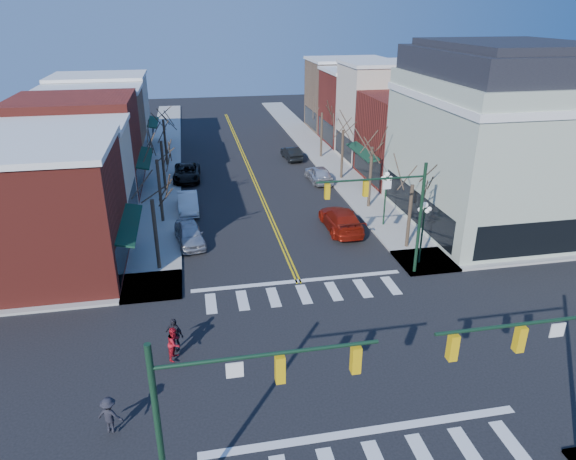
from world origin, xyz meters
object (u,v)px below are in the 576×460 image
car_left_mid (188,203)px  car_right_mid (319,174)px  pedestrian_dark_b (110,415)px  pedestrian_dark_a (175,334)px  car_left_near (189,234)px  car_right_near (341,219)px  lamppost_corner (423,222)px  lamppost_midblock (386,190)px  car_left_far (187,173)px  victorian_corner (499,137)px  pedestrian_red_b (175,343)px  car_right_far (291,153)px

car_left_mid → car_right_mid: car_right_mid is taller
pedestrian_dark_b → pedestrian_dark_a: bearing=-96.0°
car_left_mid → car_left_near: bearing=-91.2°
car_right_near → car_right_mid: bearing=-95.8°
lamppost_corner → car_left_near: (-14.60, 6.07, -2.20)m
lamppost_midblock → car_left_mid: (-14.60, 6.03, -2.21)m
car_right_mid → car_left_far: bearing=-16.2°
lamppost_midblock → pedestrian_dark_b: 25.35m
car_left_near → car_left_far: bearing=82.1°
lamppost_midblock → pedestrian_dark_a: bearing=-140.1°
car_left_near → lamppost_corner: bearing=-30.5°
car_left_mid → pedestrian_dark_a: (-0.90, -18.99, 0.27)m
lamppost_corner → car_right_mid: (-2.18, 18.09, -2.17)m
victorian_corner → pedestrian_red_b: 27.77m
car_left_mid → car_left_far: (0.00, 8.53, -0.00)m
victorian_corner → car_left_mid: size_ratio=3.14×
victorian_corner → car_left_far: 28.04m
victorian_corner → car_left_near: (-22.90, 0.07, -5.90)m
car_left_near → car_left_far: size_ratio=0.83×
car_right_near → car_right_mid: (1.22, 11.65, -0.05)m
car_left_near → car_right_far: size_ratio=1.05×
car_left_near → car_left_far: (0.00, 14.99, -0.01)m
car_right_near → pedestrian_red_b: size_ratio=3.46×
lamppost_midblock → lamppost_corner: bearing=-90.0°
victorian_corner → car_right_mid: (-10.48, 12.09, -5.87)m
car_left_mid → car_right_mid: size_ratio=0.98×
pedestrian_red_b → lamppost_corner: bearing=-43.2°
car_left_near → pedestrian_red_b: (-0.90, -13.21, 0.23)m
pedestrian_dark_a → car_right_mid: bearing=100.7°
victorian_corner → car_right_near: size_ratio=2.45×
car_right_far → car_left_near: bearing=56.4°
lamppost_corner → car_right_near: bearing=117.8°
victorian_corner → car_right_mid: 17.04m
car_right_mid → pedestrian_red_b: bearing=59.5°
lamppost_midblock → car_left_mid: bearing=157.5°
car_right_mid → pedestrian_dark_a: 27.93m
car_left_far → car_right_far: size_ratio=1.26×
lamppost_corner → lamppost_midblock: same height
victorian_corner → car_left_mid: bearing=164.1°
lamppost_midblock → pedestrian_dark_b: bearing=-135.2°
car_right_mid → pedestrian_dark_b: pedestrian_dark_b is taller
car_left_far → pedestrian_dark_b: pedestrian_dark_b is taller
lamppost_corner → car_left_near: 15.97m
car_right_mid → pedestrian_red_b: (-13.32, -25.22, 0.20)m
lamppost_midblock → pedestrian_dark_a: size_ratio=2.49×
lamppost_corner → car_left_far: lamppost_corner is taller
victorian_corner → car_right_far: size_ratio=3.35×
pedestrian_dark_a → victorian_corner: bearing=66.8°
car_left_near → pedestrian_dark_b: 17.71m
lamppost_corner → car_left_near: bearing=157.4°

